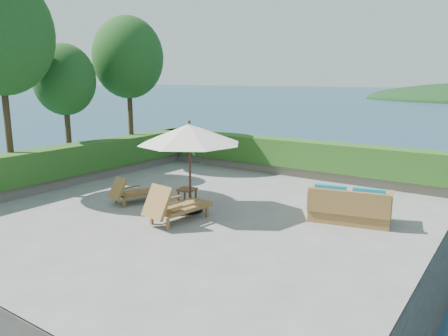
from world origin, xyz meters
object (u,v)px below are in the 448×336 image
Objects in this scene: lounge_left at (132,192)px; wicker_loveseat at (350,207)px; side_table at (187,192)px; lounge_right at (175,206)px; patio_umbrella at (189,135)px.

wicker_loveseat is (5.86, 1.97, 0.04)m from lounge_left.
side_table is (1.51, 0.73, 0.07)m from lounge_left.
lounge_right reaches higher than wicker_loveseat.
lounge_left reaches higher than side_table.
wicker_loveseat is (4.36, 1.24, -0.03)m from side_table.
patio_umbrella is 1.71× the size of lounge_right.
patio_umbrella is 2.12× the size of lounge_left.
lounge_left is at bearing -173.92° from wicker_loveseat.
patio_umbrella reaches higher than lounge_right.
side_table is 4.53m from wicker_loveseat.
patio_umbrella is at bearing -41.59° from side_table.
lounge_left is 1.68m from side_table.
side_table is at bearing -176.60° from wicker_loveseat.
patio_umbrella is 4.59m from wicker_loveseat.
patio_umbrella reaches higher than side_table.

